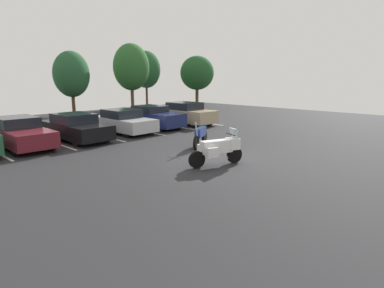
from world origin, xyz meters
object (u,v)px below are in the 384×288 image
at_px(car_silver, 123,121).
at_px(car_navy, 153,117).
at_px(car_black, 75,127).
at_px(car_tan, 186,114).
at_px(motorcycle_touring, 218,149).
at_px(car_maroon, 20,133).
at_px(motorcycle_second, 200,135).

relative_size(car_silver, car_navy, 1.00).
xyz_separation_m(car_black, car_tan, (8.31, -0.01, 0.07)).
bearing_deg(motorcycle_touring, car_tan, 51.59).
distance_m(car_navy, car_tan, 2.73).
height_order(car_black, car_silver, car_black).
xyz_separation_m(car_silver, car_navy, (2.49, 0.20, 0.03)).
bearing_deg(car_maroon, motorcycle_second, -44.65).
distance_m(motorcycle_touring, car_black, 8.82).
bearing_deg(motorcycle_touring, car_navy, 65.12).
height_order(motorcycle_touring, car_tan, car_tan).
bearing_deg(car_maroon, car_silver, -0.32).
distance_m(car_black, car_silver, 3.11).
bearing_deg(motorcycle_second, car_silver, 93.06).
xyz_separation_m(car_black, car_navy, (5.60, 0.30, 0.03)).
relative_size(motorcycle_second, car_navy, 0.45).
bearing_deg(car_tan, car_black, 179.92).
distance_m(motorcycle_touring, car_navy, 9.94).
bearing_deg(car_tan, car_silver, 178.71).
xyz_separation_m(motorcycle_second, car_maroon, (-6.15, 6.07, 0.14)).
relative_size(motorcycle_second, car_black, 0.42).
relative_size(motorcycle_second, car_maroon, 0.43).
bearing_deg(car_tan, motorcycle_touring, -128.41).
bearing_deg(car_black, car_navy, 3.11).
height_order(car_navy, car_tan, car_tan).
distance_m(motorcycle_touring, car_silver, 8.98).
distance_m(motorcycle_second, car_silver, 6.05).
distance_m(motorcycle_second, car_maroon, 8.64).
distance_m(car_maroon, car_navy, 8.31).
xyz_separation_m(motorcycle_touring, car_navy, (4.18, 9.01, 0.06)).
bearing_deg(car_tan, motorcycle_second, -129.48).
relative_size(car_black, car_tan, 1.06).
bearing_deg(motorcycle_second, car_black, 120.04).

